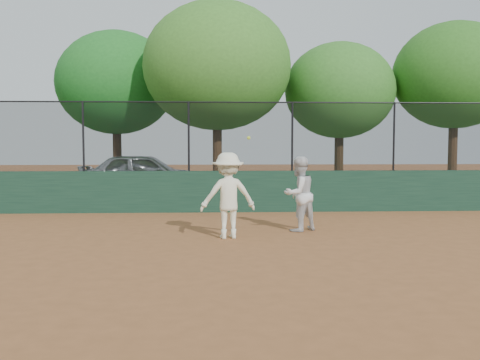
{
  "coord_description": "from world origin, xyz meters",
  "views": [
    {
      "loc": [
        0.25,
        -9.47,
        2.02
      ],
      "look_at": [
        0.8,
        2.2,
        1.2
      ],
      "focal_mm": 40.0,
      "sensor_mm": 36.0,
      "label": 1
    }
  ],
  "objects_px": {
    "tree_1": "(116,83)",
    "tree_2": "(217,66)",
    "tree_3": "(340,91)",
    "tree_4": "(455,76)",
    "player_second": "(299,194)",
    "player_main": "(228,195)",
    "parked_car": "(145,175)"
  },
  "relations": [
    {
      "from": "tree_1",
      "to": "tree_2",
      "type": "distance_m",
      "value": 4.84
    },
    {
      "from": "player_main",
      "to": "tree_2",
      "type": "xyz_separation_m",
      "value": [
        -0.18,
        8.92,
        3.95
      ]
    },
    {
      "from": "tree_2",
      "to": "tree_4",
      "type": "bearing_deg",
      "value": 6.46
    },
    {
      "from": "tree_3",
      "to": "tree_4",
      "type": "bearing_deg",
      "value": -1.57
    },
    {
      "from": "tree_2",
      "to": "parked_car",
      "type": "bearing_deg",
      "value": 179.74
    },
    {
      "from": "tree_3",
      "to": "tree_4",
      "type": "xyz_separation_m",
      "value": [
        4.62,
        -0.13,
        0.61
      ]
    },
    {
      "from": "tree_1",
      "to": "tree_4",
      "type": "height_order",
      "value": "tree_4"
    },
    {
      "from": "parked_car",
      "to": "tree_4",
      "type": "height_order",
      "value": "tree_4"
    },
    {
      "from": "player_main",
      "to": "tree_1",
      "type": "distance_m",
      "value": 12.66
    },
    {
      "from": "player_main",
      "to": "tree_4",
      "type": "height_order",
      "value": "tree_4"
    },
    {
      "from": "player_second",
      "to": "tree_3",
      "type": "relative_size",
      "value": 0.28
    },
    {
      "from": "player_second",
      "to": "tree_3",
      "type": "distance_m",
      "value": 10.32
    },
    {
      "from": "tree_2",
      "to": "tree_4",
      "type": "height_order",
      "value": "tree_2"
    },
    {
      "from": "parked_car",
      "to": "tree_1",
      "type": "distance_m",
      "value": 4.61
    },
    {
      "from": "tree_1",
      "to": "tree_2",
      "type": "xyz_separation_m",
      "value": [
        4.17,
        -2.42,
        0.37
      ]
    },
    {
      "from": "tree_2",
      "to": "tree_3",
      "type": "relative_size",
      "value": 1.21
    },
    {
      "from": "player_second",
      "to": "tree_1",
      "type": "bearing_deg",
      "value": -94.28
    },
    {
      "from": "tree_2",
      "to": "tree_3",
      "type": "xyz_separation_m",
      "value": [
        4.91,
        1.2,
        -0.76
      ]
    },
    {
      "from": "player_second",
      "to": "tree_3",
      "type": "bearing_deg",
      "value": -142.33
    },
    {
      "from": "player_main",
      "to": "tree_3",
      "type": "relative_size",
      "value": 0.36
    },
    {
      "from": "tree_4",
      "to": "player_second",
      "type": "bearing_deg",
      "value": -130.06
    },
    {
      "from": "tree_2",
      "to": "player_main",
      "type": "bearing_deg",
      "value": -88.84
    },
    {
      "from": "tree_3",
      "to": "tree_4",
      "type": "height_order",
      "value": "tree_4"
    },
    {
      "from": "parked_car",
      "to": "tree_1",
      "type": "bearing_deg",
      "value": 28.68
    },
    {
      "from": "player_main",
      "to": "tree_4",
      "type": "relative_size",
      "value": 0.31
    },
    {
      "from": "parked_car",
      "to": "tree_2",
      "type": "bearing_deg",
      "value": -92.48
    },
    {
      "from": "parked_car",
      "to": "tree_2",
      "type": "height_order",
      "value": "tree_2"
    },
    {
      "from": "player_second",
      "to": "tree_4",
      "type": "xyz_separation_m",
      "value": [
        7.71,
        9.17,
        3.85
      ]
    },
    {
      "from": "tree_2",
      "to": "tree_3",
      "type": "bearing_deg",
      "value": 13.79
    },
    {
      "from": "tree_3",
      "to": "player_second",
      "type": "bearing_deg",
      "value": -108.38
    },
    {
      "from": "parked_car",
      "to": "tree_3",
      "type": "xyz_separation_m",
      "value": [
        7.64,
        1.19,
        3.27
      ]
    },
    {
      "from": "player_second",
      "to": "tree_4",
      "type": "distance_m",
      "value": 12.59
    }
  ]
}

